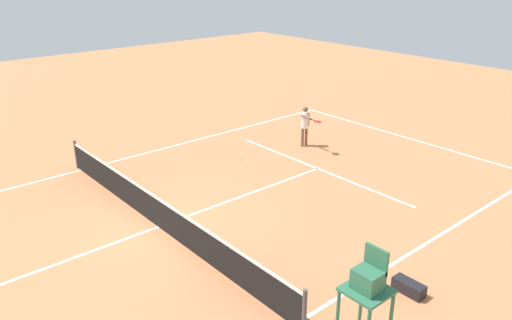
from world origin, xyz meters
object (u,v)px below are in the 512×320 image
at_px(player_serving, 306,123).
at_px(tennis_ball, 241,159).
at_px(equipment_bag, 409,287).
at_px(umpire_chair, 367,289).

height_order(player_serving, tennis_ball, player_serving).
relative_size(tennis_ball, equipment_bag, 0.09).
relative_size(umpire_chair, equipment_bag, 3.17).
height_order(player_serving, equipment_bag, player_serving).
height_order(umpire_chair, equipment_bag, umpire_chair).
distance_m(player_serving, umpire_chair, 11.96).
height_order(player_serving, umpire_chair, umpire_chair).
xyz_separation_m(tennis_ball, umpire_chair, (-9.59, 4.76, 1.57)).
distance_m(tennis_ball, equipment_bag, 9.29).
bearing_deg(equipment_bag, player_serving, -31.80).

